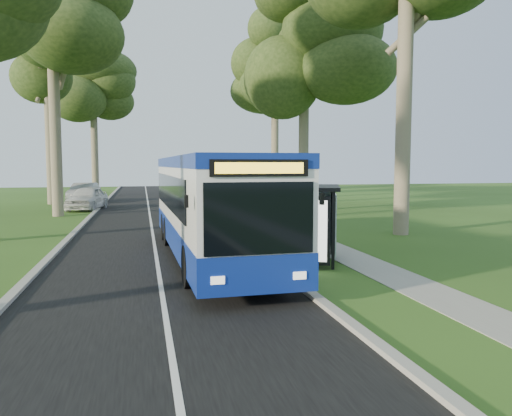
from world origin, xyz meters
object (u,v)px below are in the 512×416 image
(bus_shelter, at_px, (323,209))
(car_silver, at_px, (84,193))
(bus, at_px, (211,206))
(litter_bin, at_px, (274,239))
(bus_stop_sign, at_px, (309,232))
(car_white, at_px, (87,198))

(bus_shelter, bearing_deg, car_silver, 130.36)
(bus, height_order, litter_bin, bus)
(litter_bin, bearing_deg, car_silver, 109.02)
(bus_stop_sign, height_order, car_white, bus_stop_sign)
(litter_bin, relative_size, car_silver, 0.22)
(bus_shelter, distance_m, litter_bin, 2.56)
(litter_bin, bearing_deg, bus_shelter, -61.07)
(bus_shelter, relative_size, car_silver, 0.65)
(bus_stop_sign, relative_size, car_white, 0.46)
(bus_stop_sign, xyz_separation_m, litter_bin, (0.29, 4.65, -0.87))
(bus_stop_sign, distance_m, car_silver, 32.91)
(bus_stop_sign, bearing_deg, bus, 109.67)
(bus_stop_sign, relative_size, litter_bin, 2.07)
(car_white, xyz_separation_m, car_silver, (-0.99, 7.29, -0.01))
(bus, bearing_deg, bus_stop_sign, -67.20)
(bus, distance_m, car_white, 20.90)
(litter_bin, bearing_deg, car_white, 112.86)
(car_white, bearing_deg, litter_bin, -55.80)
(bus, relative_size, bus_stop_sign, 5.78)
(bus_stop_sign, height_order, litter_bin, bus_stop_sign)
(litter_bin, xyz_separation_m, car_silver, (-9.30, 27.00, 0.27))
(litter_bin, height_order, car_silver, car_silver)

